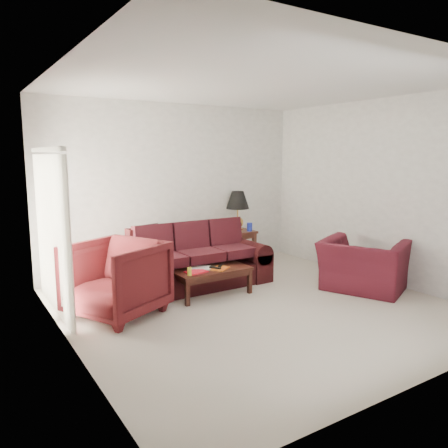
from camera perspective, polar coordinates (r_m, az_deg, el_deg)
name	(u,v)px	position (r m, az deg, el deg)	size (l,w,h in m)	color
floor	(256,306)	(6.23, 4.26, -10.63)	(5.00, 5.00, 0.00)	beige
blinds	(51,233)	(6.18, -21.70, -1.05)	(0.10, 2.00, 2.16)	silver
sofa	(197,257)	(6.99, -3.54, -4.31)	(2.36, 1.02, 0.96)	black
throw_pillow	(148,236)	(7.47, -9.89, -1.61)	(0.40, 0.12, 0.40)	black
end_table	(236,247)	(8.45, 1.62, -3.04)	(0.60, 0.60, 0.66)	brown
table_lamp	(238,211)	(8.40, 1.79, 1.76)	(0.45, 0.45, 0.75)	gold
clock	(233,228)	(8.13, 1.13, -0.59)	(0.16, 0.06, 0.16)	silver
blue_canister	(250,227)	(8.31, 3.36, -0.39)	(0.10, 0.10, 0.16)	#172498
picture_frame	(226,226)	(8.43, 0.26, -0.30)	(0.12, 0.02, 0.14)	silver
floor_lamp	(62,247)	(7.08, -20.37, -2.81)	(0.23, 0.23, 1.42)	silver
armchair_left	(116,279)	(5.88, -13.94, -6.98)	(1.06, 1.09, 0.99)	#471013
armchair_right	(363,265)	(7.14, 17.74, -5.17)	(1.22, 1.06, 0.79)	#410F19
coffee_table	(211,282)	(6.62, -1.66, -7.55)	(1.17, 0.58, 0.41)	black
magazine_red	(196,272)	(6.37, -3.68, -6.24)	(0.29, 0.22, 0.02)	red
magazine_white	(201,268)	(6.59, -3.00, -5.73)	(0.30, 0.22, 0.02)	silver
magazine_orange	(220,268)	(6.55, -0.54, -5.81)	(0.27, 0.20, 0.02)	orange
remote_a	(215,268)	(6.51, -1.17, -5.73)	(0.05, 0.18, 0.02)	black
remote_b	(220,266)	(6.62, -0.50, -5.47)	(0.05, 0.16, 0.02)	black
yellow_glass	(189,272)	(6.21, -4.54, -6.21)	(0.07, 0.07, 0.11)	yellow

